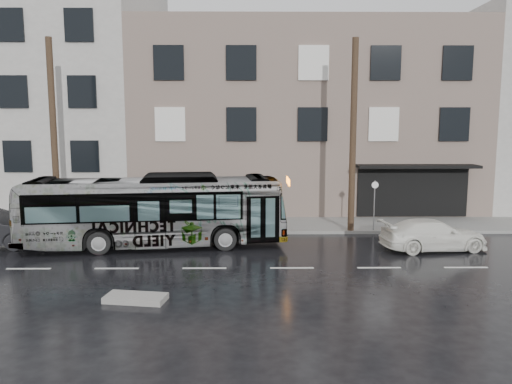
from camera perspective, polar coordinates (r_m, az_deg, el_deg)
ground at (r=20.91m, az=-5.28°, el=-6.72°), size 120.00×120.00×0.00m
sidewalk at (r=25.65m, az=-4.38°, el=-3.81°), size 90.00×3.60×0.15m
building_taupe at (r=33.03m, az=5.21°, el=8.25°), size 20.00×12.00×11.00m
utility_pole_front at (r=23.96m, az=11.03°, el=6.27°), size 0.30×0.30×9.00m
utility_pole_rear at (r=25.22m, az=-22.11°, el=5.92°), size 0.30×0.30×9.00m
sign_post at (r=24.51m, az=13.35°, el=-1.52°), size 0.06×0.06×2.40m
bus at (r=21.73m, az=-11.52°, el=-2.11°), size 11.35×3.93×3.10m
white_sedan at (r=22.15m, az=19.60°, el=-4.62°), size 4.60×2.34×1.28m
slush_pile at (r=15.58m, az=-13.59°, el=-11.71°), size 1.90×1.08×0.18m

